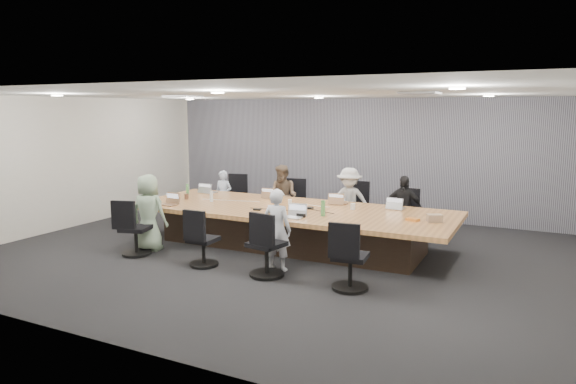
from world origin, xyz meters
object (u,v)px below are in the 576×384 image
at_px(person_1, 283,197).
at_px(bottle_clear, 211,196).
at_px(chair_2, 355,211).
at_px(laptop_3, 396,208).
at_px(laptop_4, 168,205).
at_px(mug_brown, 187,196).
at_px(person_4, 149,213).
at_px(bottle_green_left, 187,189).
at_px(chair_7, 350,262).
at_px(laptop_1, 271,197).
at_px(chair_5, 203,244).
at_px(chair_4, 136,233).
at_px(person_0, 223,196).
at_px(chair_0, 232,200).
at_px(laptop_2, 340,203).
at_px(conference_table, 290,226).
at_px(bottle_green_right, 323,208).
at_px(person_3, 403,208).
at_px(chair_6, 267,249).
at_px(chair_1, 290,206).
at_px(laptop_0, 209,192).
at_px(laptop_6, 292,217).
at_px(snack_packet, 413,220).
at_px(person_6, 277,230).
at_px(stapler, 301,215).
at_px(canvas_bag, 434,218).
at_px(person_2, 349,202).

height_order(person_1, bottle_clear, person_1).
relative_size(chair_2, laptop_3, 2.83).
height_order(laptop_4, mug_brown, mug_brown).
bearing_deg(person_4, bottle_green_left, -83.32).
distance_m(chair_7, bottle_green_left, 4.92).
bearing_deg(laptop_1, chair_5, 93.24).
distance_m(laptop_1, laptop_3, 2.60).
bearing_deg(chair_2, chair_4, 49.05).
distance_m(chair_2, person_0, 3.06).
xyz_separation_m(chair_5, laptop_3, (2.52, 2.50, 0.38)).
xyz_separation_m(chair_0, laptop_4, (0.18, -2.50, 0.32)).
relative_size(chair_7, laptop_2, 2.59).
xyz_separation_m(conference_table, bottle_green_right, (0.82, -0.42, 0.47)).
xyz_separation_m(chair_2, chair_5, (-1.42, -3.40, -0.07)).
bearing_deg(person_1, chair_2, 17.19).
bearing_deg(person_3, chair_6, -114.72).
xyz_separation_m(chair_1, laptop_0, (-1.54, -0.90, 0.34)).
relative_size(person_1, mug_brown, 12.45).
distance_m(chair_0, bottle_green_left, 1.40).
height_order(chair_5, chair_7, chair_7).
relative_size(chair_2, laptop_6, 2.67).
height_order(laptop_4, snack_packet, snack_packet).
bearing_deg(chair_4, chair_5, -15.56).
bearing_deg(bottle_green_left, laptop_3, 5.25).
relative_size(chair_7, person_4, 0.58).
height_order(chair_6, laptop_6, chair_6).
bearing_deg(person_4, chair_7, 166.90).
bearing_deg(person_4, laptop_1, -130.29).
relative_size(bottle_clear, snack_packet, 1.10).
height_order(conference_table, bottle_green_right, bottle_green_right).
relative_size(laptop_3, person_6, 0.24).
distance_m(chair_0, chair_2, 3.04).
relative_size(person_4, stapler, 8.74).
relative_size(person_1, bottle_clear, 6.24).
height_order(laptop_3, mug_brown, mug_brown).
distance_m(chair_1, mug_brown, 2.35).
height_order(chair_7, laptop_3, chair_7).
bearing_deg(person_0, chair_4, -90.55).
height_order(laptop_2, canvas_bag, canvas_bag).
xyz_separation_m(chair_1, laptop_4, (-1.36, -2.50, 0.34)).
distance_m(laptop_4, canvas_bag, 4.87).
bearing_deg(bottle_clear, chair_6, -36.90).
relative_size(person_2, stapler, 8.66).
height_order(chair_1, chair_4, chair_1).
bearing_deg(person_0, bottle_clear, -68.50).
relative_size(chair_2, canvas_bag, 3.75).
relative_size(person_2, bottle_clear, 6.31).
bearing_deg(chair_1, conference_table, 103.32).
height_order(bottle_clear, snack_packet, bottle_clear).
xyz_separation_m(conference_table, laptop_6, (0.43, -0.80, 0.35)).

